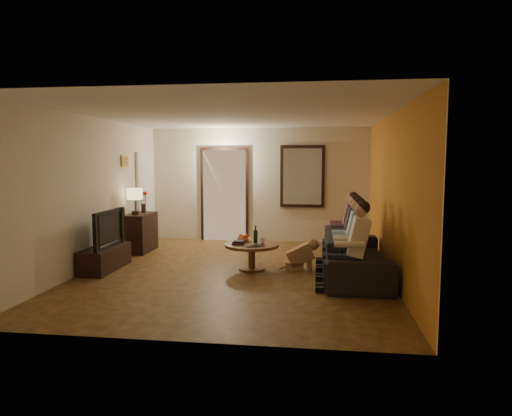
# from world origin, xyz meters

# --- Properties ---
(floor) EXTENTS (5.00, 6.00, 0.01)m
(floor) POSITION_xyz_m (0.00, 0.00, 0.00)
(floor) COLOR #3C2310
(floor) RESTS_ON ground
(ceiling) EXTENTS (5.00, 6.00, 0.01)m
(ceiling) POSITION_xyz_m (0.00, 0.00, 2.60)
(ceiling) COLOR white
(ceiling) RESTS_ON back_wall
(back_wall) EXTENTS (5.00, 0.02, 2.60)m
(back_wall) POSITION_xyz_m (0.00, 3.00, 1.30)
(back_wall) COLOR beige
(back_wall) RESTS_ON floor
(front_wall) EXTENTS (5.00, 0.02, 2.60)m
(front_wall) POSITION_xyz_m (0.00, -3.00, 1.30)
(front_wall) COLOR beige
(front_wall) RESTS_ON floor
(left_wall) EXTENTS (0.02, 6.00, 2.60)m
(left_wall) POSITION_xyz_m (-2.50, 0.00, 1.30)
(left_wall) COLOR beige
(left_wall) RESTS_ON floor
(right_wall) EXTENTS (0.02, 6.00, 2.60)m
(right_wall) POSITION_xyz_m (2.50, 0.00, 1.30)
(right_wall) COLOR beige
(right_wall) RESTS_ON floor
(orange_accent) EXTENTS (0.01, 6.00, 2.60)m
(orange_accent) POSITION_xyz_m (2.49, 0.00, 1.30)
(orange_accent) COLOR #BB6B20
(orange_accent) RESTS_ON right_wall
(kitchen_doorway) EXTENTS (1.00, 0.06, 2.10)m
(kitchen_doorway) POSITION_xyz_m (-0.80, 2.98, 1.05)
(kitchen_doorway) COLOR #FFE0A5
(kitchen_doorway) RESTS_ON floor
(door_trim) EXTENTS (1.12, 0.04, 2.22)m
(door_trim) POSITION_xyz_m (-0.80, 2.97, 1.05)
(door_trim) COLOR black
(door_trim) RESTS_ON floor
(fridge_glimpse) EXTENTS (0.45, 0.03, 1.70)m
(fridge_glimpse) POSITION_xyz_m (-0.55, 2.98, 0.90)
(fridge_glimpse) COLOR silver
(fridge_glimpse) RESTS_ON floor
(mirror_frame) EXTENTS (1.00, 0.05, 1.40)m
(mirror_frame) POSITION_xyz_m (1.00, 2.96, 1.50)
(mirror_frame) COLOR black
(mirror_frame) RESTS_ON back_wall
(mirror_glass) EXTENTS (0.86, 0.02, 1.26)m
(mirror_glass) POSITION_xyz_m (1.00, 2.93, 1.50)
(mirror_glass) COLOR white
(mirror_glass) RESTS_ON back_wall
(white_door) EXTENTS (0.06, 0.85, 2.04)m
(white_door) POSITION_xyz_m (-2.46, 2.30, 1.02)
(white_door) COLOR white
(white_door) RESTS_ON floor
(framed_art) EXTENTS (0.03, 0.28, 0.24)m
(framed_art) POSITION_xyz_m (-2.47, 1.30, 1.85)
(framed_art) COLOR #B28C33
(framed_art) RESTS_ON left_wall
(art_canvas) EXTENTS (0.01, 0.22, 0.18)m
(art_canvas) POSITION_xyz_m (-2.46, 1.30, 1.85)
(art_canvas) COLOR brown
(art_canvas) RESTS_ON left_wall
(dresser) EXTENTS (0.45, 0.88, 0.78)m
(dresser) POSITION_xyz_m (-2.25, 1.43, 0.39)
(dresser) COLOR black
(dresser) RESTS_ON floor
(table_lamp) EXTENTS (0.30, 0.30, 0.54)m
(table_lamp) POSITION_xyz_m (-2.25, 1.21, 1.05)
(table_lamp) COLOR beige
(table_lamp) RESTS_ON dresser
(flower_vase) EXTENTS (0.14, 0.14, 0.44)m
(flower_vase) POSITION_xyz_m (-2.25, 1.65, 1.00)
(flower_vase) COLOR #B01512
(flower_vase) RESTS_ON dresser
(tv_stand) EXTENTS (0.45, 1.18, 0.39)m
(tv_stand) POSITION_xyz_m (-2.25, -0.15, 0.20)
(tv_stand) COLOR black
(tv_stand) RESTS_ON floor
(tv) EXTENTS (1.10, 0.14, 0.64)m
(tv) POSITION_xyz_m (-2.25, -0.15, 0.71)
(tv) COLOR black
(tv) RESTS_ON tv_stand
(sofa) EXTENTS (2.43, 0.95, 0.71)m
(sofa) POSITION_xyz_m (1.96, -0.04, 0.35)
(sofa) COLOR black
(sofa) RESTS_ON floor
(person_a) EXTENTS (0.60, 0.40, 1.20)m
(person_a) POSITION_xyz_m (1.86, -0.94, 0.60)
(person_a) COLOR tan
(person_a) RESTS_ON sofa
(person_b) EXTENTS (0.60, 0.40, 1.20)m
(person_b) POSITION_xyz_m (1.86, -0.34, 0.60)
(person_b) COLOR tan
(person_b) RESTS_ON sofa
(person_c) EXTENTS (0.60, 0.40, 1.20)m
(person_c) POSITION_xyz_m (1.86, 0.26, 0.60)
(person_c) COLOR tan
(person_c) RESTS_ON sofa
(person_d) EXTENTS (0.60, 0.40, 1.20)m
(person_d) POSITION_xyz_m (1.86, 0.86, 0.60)
(person_d) COLOR tan
(person_d) RESTS_ON sofa
(dog) EXTENTS (0.59, 0.34, 0.56)m
(dog) POSITION_xyz_m (1.06, 0.26, 0.28)
(dog) COLOR #A2734A
(dog) RESTS_ON floor
(coffee_table) EXTENTS (0.95, 0.95, 0.45)m
(coffee_table) POSITION_xyz_m (0.25, 0.17, 0.23)
(coffee_table) COLOR brown
(coffee_table) RESTS_ON floor
(bowl) EXTENTS (0.26, 0.26, 0.06)m
(bowl) POSITION_xyz_m (0.07, 0.39, 0.48)
(bowl) COLOR white
(bowl) RESTS_ON coffee_table
(oranges) EXTENTS (0.20, 0.20, 0.08)m
(oranges) POSITION_xyz_m (0.07, 0.39, 0.55)
(oranges) COLOR #DD5512
(oranges) RESTS_ON bowl
(wine_bottle) EXTENTS (0.07, 0.07, 0.31)m
(wine_bottle) POSITION_xyz_m (0.30, 0.27, 0.60)
(wine_bottle) COLOR black
(wine_bottle) RESTS_ON coffee_table
(wine_glass) EXTENTS (0.06, 0.06, 0.10)m
(wine_glass) POSITION_xyz_m (0.43, 0.22, 0.50)
(wine_glass) COLOR silver
(wine_glass) RESTS_ON coffee_table
(book_stack) EXTENTS (0.20, 0.15, 0.07)m
(book_stack) POSITION_xyz_m (0.03, 0.07, 0.48)
(book_stack) COLOR black
(book_stack) RESTS_ON coffee_table
(laptop) EXTENTS (0.39, 0.34, 0.03)m
(laptop) POSITION_xyz_m (0.35, -0.11, 0.46)
(laptop) COLOR black
(laptop) RESTS_ON coffee_table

